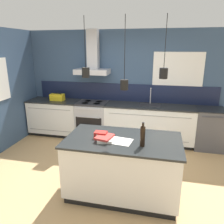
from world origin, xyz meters
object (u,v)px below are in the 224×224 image
(oven_range, at_px, (93,120))
(yellow_toolbox, at_px, (57,97))
(red_supply_box, at_px, (101,135))
(dishwasher, at_px, (209,128))
(book_stack, at_px, (105,138))
(bottle_on_island, at_px, (143,136))

(oven_range, bearing_deg, yellow_toolbox, 179.73)
(oven_range, xyz_separation_m, red_supply_box, (0.79, -2.04, 0.50))
(dishwasher, xyz_separation_m, yellow_toolbox, (-3.63, 0.00, 0.54))
(oven_range, bearing_deg, book_stack, -67.71)
(book_stack, xyz_separation_m, yellow_toolbox, (-1.79, 2.13, 0.04))
(book_stack, relative_size, yellow_toolbox, 0.89)
(book_stack, bearing_deg, oven_range, 112.29)
(red_supply_box, height_order, yellow_toolbox, yellow_toolbox)
(red_supply_box, bearing_deg, book_stack, -45.54)
(bottle_on_island, xyz_separation_m, red_supply_box, (-0.63, 0.15, -0.10))
(dishwasher, relative_size, yellow_toolbox, 2.68)
(book_stack, bearing_deg, red_supply_box, 134.46)
(yellow_toolbox, bearing_deg, dishwasher, -0.00)
(oven_range, relative_size, book_stack, 3.01)
(yellow_toolbox, bearing_deg, bottle_on_island, -43.29)
(bottle_on_island, height_order, red_supply_box, bottle_on_island)
(bottle_on_island, bearing_deg, dishwasher, 59.28)
(red_supply_box, bearing_deg, dishwasher, 46.63)
(oven_range, distance_m, yellow_toolbox, 1.06)
(bottle_on_island, relative_size, yellow_toolbox, 1.01)
(yellow_toolbox, bearing_deg, oven_range, -0.27)
(dishwasher, relative_size, red_supply_box, 4.99)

